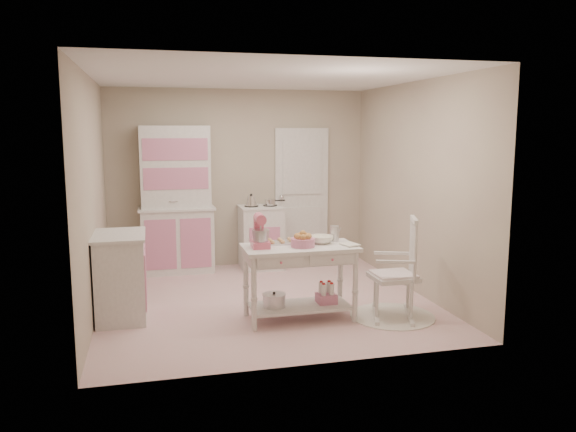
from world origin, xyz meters
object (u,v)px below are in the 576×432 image
at_px(hutch, 176,200).
at_px(stove, 261,237).
at_px(bread_basket, 303,243).
at_px(base_cabinet, 121,276).
at_px(work_table, 300,283).
at_px(rocking_chair, 394,267).
at_px(stand_mixer, 260,231).

relative_size(hutch, stove, 2.26).
bearing_deg(bread_basket, hutch, 115.87).
height_order(base_cabinet, bread_basket, base_cabinet).
distance_m(hutch, work_table, 2.72).
distance_m(base_cabinet, rocking_chair, 2.93).
xyz_separation_m(rocking_chair, stand_mixer, (-1.42, 0.20, 0.42)).
bearing_deg(stove, hutch, 177.61).
distance_m(work_table, stand_mixer, 0.71).
bearing_deg(base_cabinet, work_table, -15.39).
height_order(rocking_chair, stand_mixer, stand_mixer).
xyz_separation_m(hutch, rocking_chair, (2.16, -2.56, -0.49)).
relative_size(hutch, rocking_chair, 1.89).
distance_m(work_table, bread_basket, 0.45).
xyz_separation_m(rocking_chair, bread_basket, (-0.98, 0.13, 0.30)).
bearing_deg(bread_basket, work_table, 111.80).
xyz_separation_m(hutch, base_cabinet, (-0.69, -1.87, -0.58)).
relative_size(stove, base_cabinet, 1.00).
relative_size(base_cabinet, work_table, 0.77).
relative_size(base_cabinet, bread_basket, 3.68).
distance_m(rocking_chair, bread_basket, 1.03).
xyz_separation_m(hutch, work_table, (1.16, -2.38, -0.64)).
bearing_deg(stove, work_table, -91.03).
bearing_deg(stand_mixer, work_table, 0.04).
bearing_deg(work_table, stove, 88.97).
height_order(hutch, rocking_chair, hutch).
relative_size(stove, work_table, 0.77).
bearing_deg(rocking_chair, hutch, 149.81).
bearing_deg(hutch, base_cabinet, -110.36).
xyz_separation_m(work_table, stand_mixer, (-0.42, 0.02, 0.57)).
xyz_separation_m(hutch, stand_mixer, (0.74, -2.36, -0.07)).
xyz_separation_m(rocking_chair, work_table, (-1.00, 0.18, -0.15)).
bearing_deg(bread_basket, stand_mixer, 170.96).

